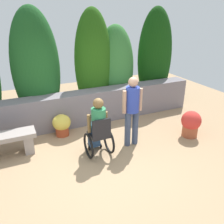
# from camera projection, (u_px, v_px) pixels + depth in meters

# --- Properties ---
(ground_plane) EXTENTS (12.17, 12.17, 0.00)m
(ground_plane) POSITION_uv_depth(u_px,v_px,m) (102.00, 162.00, 4.97)
(ground_plane) COLOR tan
(stone_retaining_wall) EXTENTS (7.26, 0.49, 0.91)m
(stone_retaining_wall) POSITION_uv_depth(u_px,v_px,m) (74.00, 109.00, 6.44)
(stone_retaining_wall) COLOR slate
(stone_retaining_wall) RESTS_ON ground
(hedge_backdrop) EXTENTS (7.74, 0.96, 3.09)m
(hedge_backdrop) POSITION_uv_depth(u_px,v_px,m) (66.00, 67.00, 6.58)
(hedge_backdrop) COLOR #2A6539
(hedge_backdrop) RESTS_ON ground
(person_in_wheelchair) EXTENTS (0.53, 0.66, 1.33)m
(person_in_wheelchair) POSITION_uv_depth(u_px,v_px,m) (98.00, 129.00, 5.01)
(person_in_wheelchair) COLOR black
(person_in_wheelchair) RESTS_ON ground
(person_standing_companion) EXTENTS (0.49, 0.30, 1.64)m
(person_standing_companion) POSITION_uv_depth(u_px,v_px,m) (132.00, 107.00, 5.27)
(person_standing_companion) COLOR #3C4865
(person_standing_companion) RESTS_ON ground
(flower_pot_purple_near) EXTENTS (0.49, 0.49, 0.67)m
(flower_pot_purple_near) POSITION_uv_depth(u_px,v_px,m) (191.00, 123.00, 5.87)
(flower_pot_purple_near) COLOR #A54E31
(flower_pot_purple_near) RESTS_ON ground
(flower_pot_terracotta_by_wall) EXTENTS (0.46, 0.46, 0.56)m
(flower_pot_terracotta_by_wall) POSITION_uv_depth(u_px,v_px,m) (62.00, 124.00, 5.93)
(flower_pot_terracotta_by_wall) COLOR #AB4223
(flower_pot_terracotta_by_wall) RESTS_ON ground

